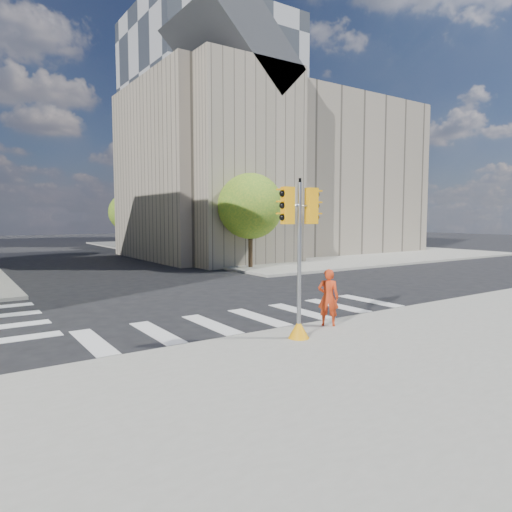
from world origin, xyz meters
The scene contains 11 objects.
ground centered at (0.00, 0.00, 0.00)m, with size 160.00×160.00×0.00m, color black.
sidewalk_far_right centered at (20.00, 26.00, 0.07)m, with size 28.00×40.00×0.15m, color gray.
civic_building centered at (15.59, 19.12, 7.26)m, with size 26.00×16.00×19.39m.
office_tower centered at (22.00, 42.00, 15.00)m, with size 20.00×18.00×30.00m, color #9EA0A3.
tree_re_near centered at (7.50, 10.00, 4.05)m, with size 4.20×4.20×6.16m.
tree_re_mid centered at (7.50, 22.00, 4.35)m, with size 4.60×4.60×6.66m.
tree_re_far centered at (7.50, 34.00, 3.87)m, with size 4.00×4.00×5.88m.
lamp_near centered at (8.00, 14.00, 4.58)m, with size 0.35×0.18×8.11m.
lamp_far centered at (8.00, 28.00, 4.58)m, with size 0.35×0.18×8.11m.
traffic_signal centered at (-0.99, -5.21, 1.92)m, with size 1.07×0.56×4.22m.
photographer centered at (0.63, -4.60, 1.00)m, with size 0.62×0.41×1.69m, color red.
Camera 1 is at (-8.60, -14.43, 3.36)m, focal length 32.00 mm.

